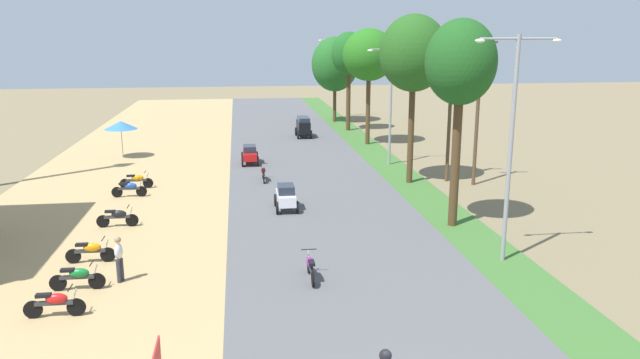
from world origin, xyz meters
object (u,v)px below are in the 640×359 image
parked_motorbike_fifth (130,188)px  utility_pole_near (450,105)px  motorbike_ahead_second (311,266)px  median_tree_fourth (349,55)px  vendor_umbrella (121,125)px  car_hatchback_white (286,196)px  parked_motorbike_second (78,276)px  motorbike_ahead_third (263,172)px  streetlamp_mid (391,98)px  streetlamp_near (512,136)px  streetlamp_far (334,72)px  car_van_black (303,126)px  car_sedan_red (250,154)px  parked_motorbike_third (91,250)px  utility_pole_far (478,107)px  parked_motorbike_fourth (118,216)px  median_tree_third (369,55)px  median_tree_fifth (335,64)px  parked_motorbike_nearest (55,302)px  median_tree_second (414,54)px  parked_motorbike_sixth (137,180)px  pedestrian_on_shoulder (119,257)px  median_tree_nearest (461,65)px

parked_motorbike_fifth → utility_pole_near: utility_pole_near is taller
utility_pole_near → motorbike_ahead_second: bearing=-125.5°
median_tree_fourth → motorbike_ahead_second: 34.15m
vendor_umbrella → car_hatchback_white: 17.54m
parked_motorbike_second → motorbike_ahead_third: size_ratio=1.00×
median_tree_fourth → streetlamp_mid: median_tree_fourth is taller
streetlamp_near → streetlamp_far: bearing=90.0°
car_hatchback_white → car_van_black: car_van_black is taller
car_sedan_red → car_van_black: size_ratio=0.94×
median_tree_fourth → motorbike_ahead_third: median_tree_fourth is taller
parked_motorbike_third → car_van_black: car_van_black is taller
utility_pole_far → motorbike_ahead_third: utility_pole_far is taller
vendor_umbrella → utility_pole_far: size_ratio=0.30×
parked_motorbike_fifth → motorbike_ahead_third: size_ratio=1.00×
streetlamp_mid → streetlamp_near: bearing=-90.0°
parked_motorbike_fourth → median_tree_third: (15.26, 18.79, 6.25)m
parked_motorbike_fifth → median_tree_fifth: bearing=60.1°
parked_motorbike_nearest → parked_motorbike_second: same height
streetlamp_near → car_van_black: 29.25m
median_tree_fourth → car_hatchback_white: bearing=-107.2°
vendor_umbrella → median_tree_second: (17.57, -9.63, 4.97)m
median_tree_fifth → motorbike_ahead_third: size_ratio=4.48×
parked_motorbike_sixth → motorbike_ahead_second: bearing=-60.3°
parked_motorbike_third → parked_motorbike_sixth: 11.25m
streetlamp_near → utility_pole_far: utility_pole_far is taller
car_sedan_red → median_tree_fifth: bearing=65.2°
parked_motorbike_third → car_van_black: bearing=68.0°
utility_pole_near → parked_motorbike_nearest: bearing=-138.9°
parked_motorbike_sixth → motorbike_ahead_second: motorbike_ahead_second is taller
vendor_umbrella → utility_pole_near: utility_pole_near is taller
parked_motorbike_fourth → parked_motorbike_third: bearing=-92.4°
streetlamp_mid → parked_motorbike_third: bearing=-134.5°
parked_motorbike_sixth → car_van_black: car_van_black is taller
car_van_black → median_tree_third: bearing=-39.5°
parked_motorbike_second → car_van_black: bearing=69.9°
car_hatchback_white → car_sedan_red: 11.06m
streetlamp_near → streetlamp_mid: size_ratio=1.10×
parked_motorbike_sixth → utility_pole_near: utility_pole_near is taller
parked_motorbike_fifth → median_tree_third: median_tree_third is taller
median_tree_third → streetlamp_far: (-0.18, 15.38, -2.20)m
pedestrian_on_shoulder → parked_motorbike_sixth: bearing=96.3°
utility_pole_near → car_van_black: size_ratio=3.53×
median_tree_nearest → parked_motorbike_sixth: bearing=149.8°
parked_motorbike_fourth → parked_motorbike_nearest: bearing=-91.4°
parked_motorbike_fourth → motorbike_ahead_second: size_ratio=1.00×
streetlamp_near → streetlamp_mid: 17.38m
median_tree_fifth → streetlamp_near: bearing=-89.4°
vendor_umbrella → motorbike_ahead_third: vendor_umbrella is taller
parked_motorbike_sixth → streetlamp_mid: (15.33, 4.31, 3.85)m
median_tree_second → median_tree_third: bearing=88.9°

